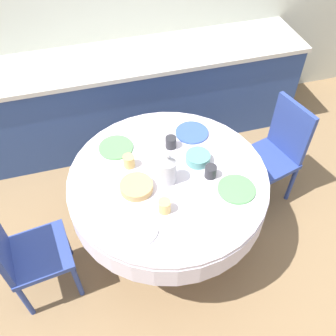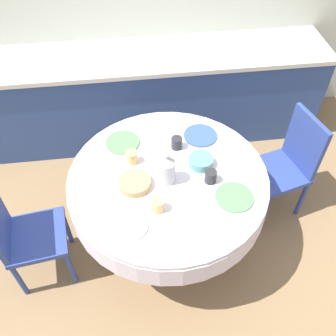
{
  "view_description": "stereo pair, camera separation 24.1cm",
  "coord_description": "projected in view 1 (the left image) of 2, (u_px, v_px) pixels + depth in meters",
  "views": [
    {
      "loc": [
        -0.44,
        -1.56,
        2.64
      ],
      "look_at": [
        0.0,
        0.0,
        0.85
      ],
      "focal_mm": 40.0,
      "sensor_mm": 36.0,
      "label": 1
    },
    {
      "loc": [
        -0.21,
        -1.61,
        2.64
      ],
      "look_at": [
        0.0,
        0.0,
        0.85
      ],
      "focal_mm": 40.0,
      "sensor_mm": 36.0,
      "label": 2
    }
  ],
  "objects": [
    {
      "name": "chair_left",
      "position": [
        276.0,
        150.0,
        3.02
      ],
      "size": [
        0.49,
        0.49,
        0.92
      ],
      "rotation": [
        0.0,
        0.0,
        -4.45
      ],
      "color": "#2D428E",
      "rests_on": "ground_plane"
    },
    {
      "name": "dining_table",
      "position": [
        168.0,
        188.0,
        2.56
      ],
      "size": [
        1.34,
        1.34,
        0.77
      ],
      "color": "brown",
      "rests_on": "ground_plane"
    },
    {
      "name": "cup_far_right",
      "position": [
        171.0,
        142.0,
        2.62
      ],
      "size": [
        0.08,
        0.08,
        0.09
      ],
      "primitive_type": "cylinder",
      "color": "#28282D",
      "rests_on": "dining_table"
    },
    {
      "name": "plate_near_left",
      "position": [
        138.0,
        229.0,
        2.18
      ],
      "size": [
        0.24,
        0.24,
        0.01
      ],
      "primitive_type": "cylinder",
      "color": "white",
      "rests_on": "dining_table"
    },
    {
      "name": "plate_near_right",
      "position": [
        236.0,
        189.0,
        2.38
      ],
      "size": [
        0.24,
        0.24,
        0.01
      ],
      "primitive_type": "cylinder",
      "color": "#5BA85B",
      "rests_on": "dining_table"
    },
    {
      "name": "plate_far_left",
      "position": [
        116.0,
        147.0,
        2.64
      ],
      "size": [
        0.24,
        0.24,
        0.01
      ],
      "primitive_type": "cylinder",
      "color": "#5BA85B",
      "rests_on": "dining_table"
    },
    {
      "name": "kitchen_counter",
      "position": [
        130.0,
        98.0,
        3.56
      ],
      "size": [
        3.24,
        0.64,
        0.89
      ],
      "color": "#2D4784",
      "rests_on": "ground_plane"
    },
    {
      "name": "bread_basket",
      "position": [
        136.0,
        187.0,
        2.37
      ],
      "size": [
        0.21,
        0.21,
        0.05
      ],
      "primitive_type": "cylinder",
      "color": "tan",
      "rests_on": "dining_table"
    },
    {
      "name": "fruit_bowl",
      "position": [
        198.0,
        158.0,
        2.54
      ],
      "size": [
        0.17,
        0.17,
        0.06
      ],
      "primitive_type": "cylinder",
      "color": "#569993",
      "rests_on": "dining_table"
    },
    {
      "name": "cup_far_left",
      "position": [
        129.0,
        161.0,
        2.5
      ],
      "size": [
        0.08,
        0.08,
        0.09
      ],
      "primitive_type": "cylinder",
      "color": "#DBB766",
      "rests_on": "dining_table"
    },
    {
      "name": "ground_plane",
      "position": [
        168.0,
        238.0,
        3.04
      ],
      "size": [
        12.0,
        12.0,
        0.0
      ],
      "primitive_type": "plane",
      "color": "#8E704C"
    },
    {
      "name": "chair_right",
      "position": [
        23.0,
        251.0,
        2.4
      ],
      "size": [
        0.45,
        0.45,
        0.92
      ],
      "rotation": [
        0.0,
        0.0,
        -1.44
      ],
      "color": "#2D428E",
      "rests_on": "ground_plane"
    },
    {
      "name": "plate_far_right",
      "position": [
        192.0,
        133.0,
        2.74
      ],
      "size": [
        0.24,
        0.24,
        0.01
      ],
      "primitive_type": "cylinder",
      "color": "#3856AD",
      "rests_on": "dining_table"
    },
    {
      "name": "cup_near_left",
      "position": [
        165.0,
        206.0,
        2.25
      ],
      "size": [
        0.08,
        0.08,
        0.09
      ],
      "primitive_type": "cylinder",
      "color": "#DBB766",
      "rests_on": "dining_table"
    },
    {
      "name": "coffee_carafe",
      "position": [
        168.0,
        169.0,
        2.37
      ],
      "size": [
        0.11,
        0.11,
        0.25
      ],
      "color": "#B2B2B7",
      "rests_on": "dining_table"
    },
    {
      "name": "cup_near_right",
      "position": [
        211.0,
        172.0,
        2.44
      ],
      "size": [
        0.08,
        0.08,
        0.09
      ],
      "primitive_type": "cylinder",
      "color": "#28282D",
      "rests_on": "dining_table"
    }
  ]
}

